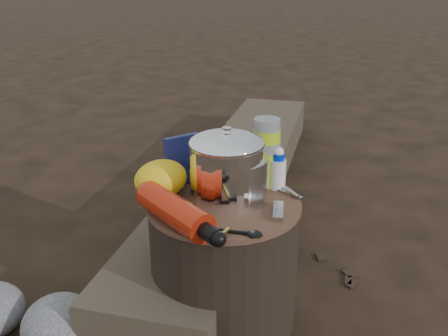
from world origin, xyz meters
TOP-DOWN VIEW (x-y plane):
  - ground at (0.00, 0.00)m, footprint 60.00×60.00m
  - stump at (0.00, 0.00)m, footprint 0.41×0.41m
  - log_main at (0.54, 0.61)m, footprint 1.92×1.61m
  - log_small at (0.70, 0.68)m, footprint 1.01×1.20m
  - foil_windscreen at (0.02, 0.00)m, footprint 0.20×0.20m
  - camping_pot at (0.01, 0.00)m, footprint 0.20×0.20m
  - fuel_bottle at (-0.17, -0.03)m, footprint 0.08×0.31m
  - thermos at (0.16, 0.02)m, footprint 0.08×0.08m
  - travel_mug at (0.11, 0.11)m, footprint 0.07×0.07m
  - stuff_sack at (-0.12, 0.13)m, footprint 0.15×0.12m
  - food_pouch at (-0.01, 0.18)m, footprint 0.11×0.03m
  - multitool at (0.07, -0.14)m, footprint 0.09×0.09m
  - pot_grabber at (0.17, -0.06)m, footprint 0.04×0.13m
  - spork at (-0.09, -0.14)m, footprint 0.11×0.12m
  - squeeze_bottle at (0.17, -0.02)m, footprint 0.05×0.05m

SIDE VIEW (x-z plane):
  - ground at x=0.00m, z-range 0.00..0.00m
  - log_small at x=0.70m, z-range 0.00..0.11m
  - log_main at x=0.54m, z-range 0.00..0.18m
  - stump at x=0.00m, z-range 0.00..0.38m
  - spork at x=-0.09m, z-range 0.38..0.39m
  - pot_grabber at x=0.17m, z-range 0.38..0.39m
  - multitool at x=0.07m, z-range 0.38..0.40m
  - fuel_bottle at x=-0.17m, z-range 0.38..0.46m
  - stuff_sack at x=-0.12m, z-range 0.38..0.49m
  - travel_mug at x=0.11m, z-range 0.38..0.49m
  - squeeze_bottle at x=0.17m, z-range 0.38..0.49m
  - foil_windscreen at x=0.02m, z-range 0.38..0.51m
  - food_pouch at x=-0.01m, z-range 0.38..0.52m
  - thermos at x=0.16m, z-range 0.38..0.58m
  - camping_pot at x=0.01m, z-range 0.38..0.58m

